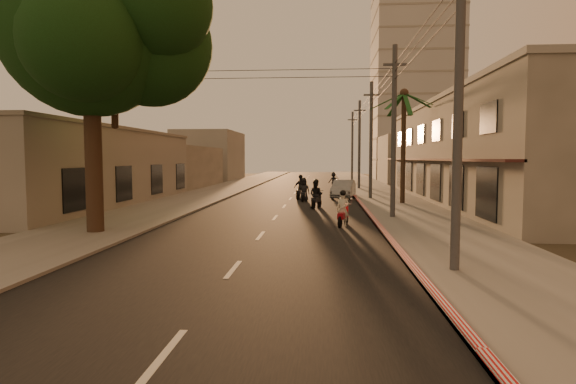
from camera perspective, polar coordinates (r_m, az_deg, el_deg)
name	(u,v)px	position (r m, az deg, el deg)	size (l,w,h in m)	color
ground	(253,245)	(17.91, -4.12, -6.26)	(160.00, 160.00, 0.00)	#383023
road	(290,199)	(37.65, 0.29, -0.80)	(10.00, 140.00, 0.02)	black
sidewalk_right	(387,199)	(37.88, 11.68, -0.78)	(5.00, 140.00, 0.12)	slate
sidewalk_left	(196,198)	(38.89, -10.80, -0.65)	(5.00, 140.00, 0.12)	slate
curb_stripe	(361,204)	(32.68, 8.64, -1.43)	(0.20, 60.00, 0.20)	red
shophouse_row	(483,152)	(37.22, 22.10, 4.45)	(8.80, 34.20, 7.30)	gray
left_building	(78,167)	(35.52, -23.58, 2.75)	(8.20, 24.20, 5.20)	gray
distant_tower	(414,85)	(75.43, 14.76, 12.16)	(12.10, 12.10, 28.00)	#B7B5B2
broadleaf_tree	(101,30)	(22.25, -21.31, 17.49)	(9.60, 8.70, 12.10)	black
palm_tree	(404,100)	(34.10, 13.59, 10.60)	(5.00, 5.00, 8.20)	black
utility_poles	(371,114)	(37.75, 9.84, 9.07)	(1.20, 48.26, 9.00)	#38383A
filler_right	(413,160)	(63.47, 14.62, 3.75)	(8.00, 14.00, 6.00)	gray
filler_left_near	(171,167)	(54.04, -13.66, 2.88)	(8.00, 14.00, 4.40)	gray
filler_left_far	(210,156)	(71.38, -9.23, 4.25)	(8.00, 14.00, 7.00)	gray
scooter_red	(343,210)	(22.55, 6.53, -2.17)	(0.88, 1.71, 1.72)	black
scooter_mid_a	(316,195)	(30.41, 3.37, -0.37)	(1.22, 1.86, 1.88)	black
scooter_mid_b	(301,188)	(37.08, 1.52, 0.46)	(1.32, 1.90, 1.93)	black
scooter_far_a	(304,191)	(35.24, 1.92, 0.14)	(0.91, 1.80, 1.77)	black
scooter_far_b	(333,181)	(51.61, 5.41, 1.36)	(1.20, 1.74, 1.71)	black
parked_car	(343,189)	(38.23, 6.58, 0.33)	(2.23, 4.65, 1.47)	gray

